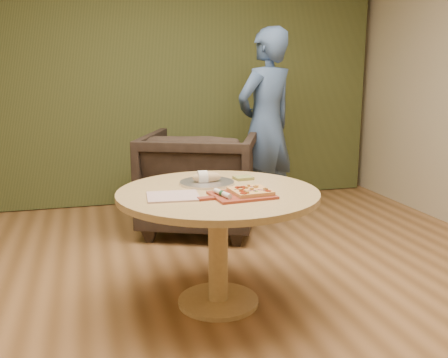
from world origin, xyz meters
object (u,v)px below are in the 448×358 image
Objects in this scene: pedestal_table at (218,213)px; pizza_paddle at (240,195)px; flatbread_pizza at (250,191)px; armchair at (201,176)px; cutlery_roll at (222,193)px; serving_tray at (207,183)px; person_standing at (266,126)px; bread_roll at (206,177)px.

pedestal_table is 2.72× the size of pizza_paddle.
pedestal_table is 5.20× the size of flatbread_pizza.
armchair is (0.15, 1.70, -0.24)m from pizza_paddle.
armchair reaches higher than cutlery_roll.
person_standing reaches higher than serving_tray.
pizza_paddle is 1.29× the size of serving_tray.
pedestal_table is 6.30× the size of cutlery_roll.
person_standing is (0.93, 1.70, 0.33)m from pedestal_table.
person_standing reaches higher than cutlery_roll.
pizza_paddle is at bearing -72.45° from bread_roll.
serving_tray is 0.19× the size of person_standing.
cutlery_roll is 0.39m from bread_roll.
armchair is at bearing 87.23° from flatbread_pizza.
pizza_paddle is 2.37× the size of bread_roll.
flatbread_pizza is at bearing 110.24° from armchair.
person_standing reaches higher than bread_roll.
serving_tray is 1.84× the size of bread_roll.
serving_tray reaches higher than pedestal_table.
bread_roll is 0.10× the size of person_standing.
armchair reaches higher than bread_roll.
flatbread_pizza reaches higher than cutlery_roll.
flatbread_pizza is at bearing -63.62° from bread_roll.
armchair is 0.55× the size of person_standing.
cutlery_roll is at bearing -172.28° from flatbread_pizza.
person_standing reaches higher than flatbread_pizza.
bread_roll is (-0.01, 0.39, 0.01)m from cutlery_roll.
serving_tray is at bearing 0.00° from bread_roll.
pizza_paddle is at bearing -63.32° from pedestal_table.
flatbread_pizza is 0.13× the size of person_standing.
flatbread_pizza is at bearing 1.85° from pizza_paddle.
flatbread_pizza is at bearing -6.24° from cutlery_roll.
person_standing reaches higher than pizza_paddle.
pedestal_table is 1.55m from armchair.
cutlery_roll is at bearing 104.44° from armchair.
pizza_paddle is 2.06m from person_standing.
pizza_paddle is 2.32× the size of cutlery_roll.
person_standing is (0.95, 1.50, 0.18)m from serving_tray.
person_standing is at bearing 57.49° from serving_tray.
serving_tray is at bearing 115.26° from flatbread_pizza.
pizza_paddle is 0.12m from cutlery_roll.
pedestal_table is 0.67× the size of person_standing.
bread_roll is (-0.12, 0.38, 0.04)m from pizza_paddle.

